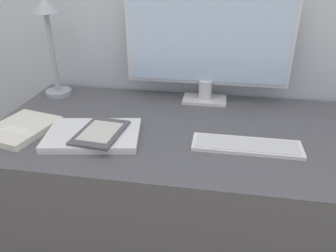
# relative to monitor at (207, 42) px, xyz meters

# --- Properties ---
(desk) EXTENTS (1.45, 0.67, 0.74)m
(desk) POSITION_rel_monitor_xyz_m (0.00, -0.26, -0.61)
(desk) COLOR #4C4C51
(desk) RESTS_ON ground_plane
(monitor) EXTENTS (0.64, 0.11, 0.44)m
(monitor) POSITION_rel_monitor_xyz_m (0.00, 0.00, 0.00)
(monitor) COLOR silver
(monitor) RESTS_ON desk
(keyboard) EXTENTS (0.34, 0.10, 0.01)m
(keyboard) POSITION_rel_monitor_xyz_m (0.16, -0.36, -0.23)
(keyboard) COLOR silver
(keyboard) RESTS_ON desk
(laptop) EXTENTS (0.33, 0.26, 0.02)m
(laptop) POSITION_rel_monitor_xyz_m (-0.34, -0.38, -0.23)
(laptop) COLOR silver
(laptop) RESTS_ON desk
(ereader) EXTENTS (0.15, 0.21, 0.01)m
(ereader) POSITION_rel_monitor_xyz_m (-0.31, -0.39, -0.21)
(ereader) COLOR #4C4C51
(ereader) RESTS_ON laptop
(desk_lamp) EXTENTS (0.11, 0.11, 0.40)m
(desk_lamp) POSITION_rel_monitor_xyz_m (-0.63, -0.04, 0.03)
(desk_lamp) COLOR #999EA8
(desk_lamp) RESTS_ON desk
(notebook) EXTENTS (0.23, 0.26, 0.02)m
(notebook) POSITION_rel_monitor_xyz_m (-0.60, -0.38, -0.23)
(notebook) COLOR silver
(notebook) RESTS_ON desk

